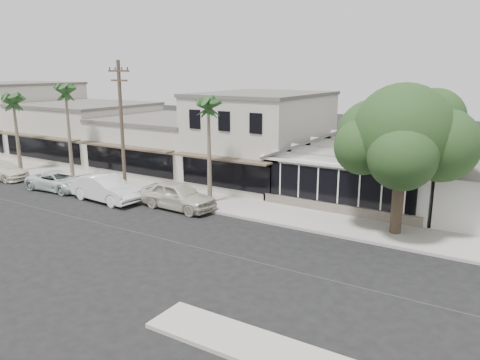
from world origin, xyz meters
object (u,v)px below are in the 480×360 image
Objects in this scene: utility_pole at (122,125)px; car_2 at (59,181)px; shade_tree at (403,136)px; car_3 at (2,170)px; car_0 at (178,195)px; car_1 at (106,188)px.

car_2 is (-4.91, -1.62, -4.11)m from utility_pole.
car_3 is at bearing -172.99° from shade_tree.
utility_pole is 1.85× the size of car_2.
car_3 is at bearing 95.76° from car_0.
car_3 is (-11.71, 0.06, -0.16)m from car_1.
utility_pole reaches higher than car_0.
car_0 is at bearing -73.75° from car_1.
car_0 reaches higher than car_2.
car_0 is 1.03× the size of car_2.
car_3 is at bearing 86.81° from car_2.
car_3 is (-6.71, -0.11, 0.02)m from car_2.
car_0 is 0.64× the size of shade_tree.
shade_tree reaches higher than car_2.
car_2 is 6.71m from car_3.
car_3 is at bearing 93.33° from car_1.
car_2 is (-5.00, 0.18, -0.18)m from car_1.
utility_pole is at bearing 84.88° from car_0.
car_2 is 1.01× the size of car_3.
shade_tree reaches higher than car_1.
car_3 is at bearing -171.50° from utility_pole.
car_1 is at bearing -94.92° from car_3.
car_1 is (0.09, -1.80, -3.93)m from utility_pole.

